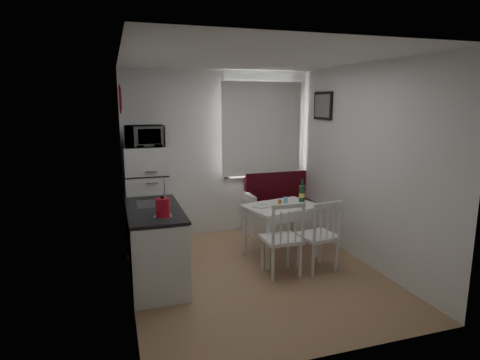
% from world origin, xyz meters
% --- Properties ---
extents(floor, '(3.00, 3.50, 0.02)m').
position_xyz_m(floor, '(0.00, 0.00, 0.00)').
color(floor, tan).
rests_on(floor, ground).
extents(ceiling, '(3.00, 3.50, 0.02)m').
position_xyz_m(ceiling, '(0.00, 0.00, 2.60)').
color(ceiling, white).
rests_on(ceiling, wall_back).
extents(wall_back, '(3.00, 0.02, 2.60)m').
position_xyz_m(wall_back, '(0.00, 1.75, 1.30)').
color(wall_back, white).
rests_on(wall_back, floor).
extents(wall_front, '(3.00, 0.02, 2.60)m').
position_xyz_m(wall_front, '(0.00, -1.75, 1.30)').
color(wall_front, white).
rests_on(wall_front, floor).
extents(wall_left, '(0.02, 3.50, 2.60)m').
position_xyz_m(wall_left, '(-1.50, 0.00, 1.30)').
color(wall_left, white).
rests_on(wall_left, floor).
extents(wall_right, '(0.02, 3.50, 2.60)m').
position_xyz_m(wall_right, '(1.50, 0.00, 1.30)').
color(wall_right, white).
rests_on(wall_right, floor).
extents(window, '(1.22, 0.06, 1.47)m').
position_xyz_m(window, '(0.70, 1.72, 1.62)').
color(window, white).
rests_on(window, wall_back).
extents(curtain, '(1.35, 0.02, 1.50)m').
position_xyz_m(curtain, '(0.70, 1.65, 1.68)').
color(curtain, white).
rests_on(curtain, wall_back).
extents(kitchen_counter, '(0.62, 1.32, 1.16)m').
position_xyz_m(kitchen_counter, '(-1.20, 0.16, 0.46)').
color(kitchen_counter, white).
rests_on(kitchen_counter, floor).
extents(wall_sign, '(0.03, 0.40, 0.40)m').
position_xyz_m(wall_sign, '(-1.47, 1.45, 2.15)').
color(wall_sign, '#192E97').
rests_on(wall_sign, wall_left).
extents(picture_frame, '(0.04, 0.52, 0.42)m').
position_xyz_m(picture_frame, '(1.48, 1.10, 2.05)').
color(picture_frame, black).
rests_on(picture_frame, wall_right).
extents(bench, '(1.34, 0.52, 0.96)m').
position_xyz_m(bench, '(1.06, 1.51, 0.32)').
color(bench, white).
rests_on(bench, floor).
extents(dining_table, '(1.10, 0.88, 0.72)m').
position_xyz_m(dining_table, '(0.54, 0.45, 0.64)').
color(dining_table, white).
rests_on(dining_table, floor).
extents(chair_left, '(0.45, 0.43, 0.51)m').
position_xyz_m(chair_left, '(0.29, -0.21, 0.59)').
color(chair_left, white).
rests_on(chair_left, floor).
extents(chair_right, '(0.48, 0.47, 0.50)m').
position_xyz_m(chair_right, '(0.79, -0.21, 0.57)').
color(chair_right, white).
rests_on(chair_right, floor).
extents(fridge, '(0.60, 0.60, 1.49)m').
position_xyz_m(fridge, '(-1.18, 1.40, 0.75)').
color(fridge, white).
rests_on(fridge, floor).
extents(microwave, '(0.53, 0.36, 0.30)m').
position_xyz_m(microwave, '(-1.18, 1.35, 1.64)').
color(microwave, white).
rests_on(microwave, fridge).
extents(kettle, '(0.18, 0.18, 0.24)m').
position_xyz_m(kettle, '(-1.15, -0.29, 1.02)').
color(kettle, red).
rests_on(kettle, kitchen_counter).
extents(wine_bottle, '(0.08, 0.08, 0.32)m').
position_xyz_m(wine_bottle, '(0.89, 0.55, 0.88)').
color(wine_bottle, '#164624').
rests_on(wine_bottle, dining_table).
extents(drinking_glass_orange, '(0.05, 0.05, 0.09)m').
position_xyz_m(drinking_glass_orange, '(0.49, 0.40, 0.77)').
color(drinking_glass_orange, orange).
rests_on(drinking_glass_orange, dining_table).
extents(drinking_glass_blue, '(0.06, 0.06, 0.10)m').
position_xyz_m(drinking_glass_blue, '(0.62, 0.50, 0.77)').
color(drinking_glass_blue, '#84C4E0').
rests_on(drinking_glass_blue, dining_table).
extents(plate, '(0.23, 0.23, 0.02)m').
position_xyz_m(plate, '(0.24, 0.47, 0.73)').
color(plate, white).
rests_on(plate, dining_table).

